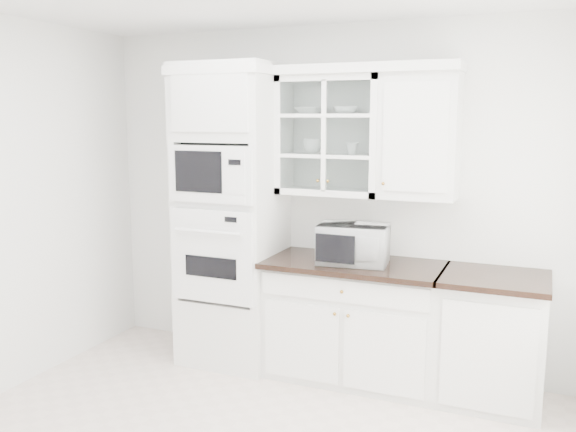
% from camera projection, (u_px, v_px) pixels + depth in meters
% --- Properties ---
extents(room_shell, '(4.00, 3.50, 2.70)m').
position_uv_depth(room_shell, '(263.00, 153.00, 3.61)').
color(room_shell, white).
rests_on(room_shell, ground).
extents(oven_column, '(0.76, 0.68, 2.40)m').
position_uv_depth(oven_column, '(232.00, 216.00, 4.89)').
color(oven_column, white).
rests_on(oven_column, ground).
extents(base_cabinet_run, '(1.32, 0.67, 0.92)m').
position_uv_depth(base_cabinet_run, '(354.00, 320.00, 4.64)').
color(base_cabinet_run, white).
rests_on(base_cabinet_run, ground).
extents(extra_base_cabinet, '(0.72, 0.67, 0.92)m').
position_uv_depth(extra_base_cabinet, '(492.00, 338.00, 4.25)').
color(extra_base_cabinet, white).
rests_on(extra_base_cabinet, ground).
extents(upper_cabinet_glass, '(0.80, 0.33, 0.90)m').
position_uv_depth(upper_cabinet_glass, '(331.00, 136.00, 4.64)').
color(upper_cabinet_glass, white).
rests_on(upper_cabinet_glass, room_shell).
extents(upper_cabinet_solid, '(0.55, 0.33, 0.90)m').
position_uv_depth(upper_cabinet_solid, '(420.00, 137.00, 4.38)').
color(upper_cabinet_solid, white).
rests_on(upper_cabinet_solid, room_shell).
extents(crown_molding, '(2.14, 0.38, 0.07)m').
position_uv_depth(crown_molding, '(318.00, 70.00, 4.58)').
color(crown_molding, white).
rests_on(crown_molding, room_shell).
extents(countertop_microwave, '(0.55, 0.47, 0.29)m').
position_uv_depth(countertop_microwave, '(354.00, 243.00, 4.50)').
color(countertop_microwave, white).
rests_on(countertop_microwave, base_cabinet_run).
extents(bowl_a, '(0.26, 0.26, 0.06)m').
position_uv_depth(bowl_a, '(311.00, 111.00, 4.68)').
color(bowl_a, white).
rests_on(bowl_a, upper_cabinet_glass).
extents(bowl_b, '(0.23, 0.23, 0.06)m').
position_uv_depth(bowl_b, '(346.00, 110.00, 4.54)').
color(bowl_b, white).
rests_on(bowl_b, upper_cabinet_glass).
extents(cup_a, '(0.15, 0.15, 0.11)m').
position_uv_depth(cup_a, '(313.00, 146.00, 4.72)').
color(cup_a, white).
rests_on(cup_a, upper_cabinet_glass).
extents(cup_b, '(0.11, 0.11, 0.09)m').
position_uv_depth(cup_b, '(352.00, 148.00, 4.59)').
color(cup_b, white).
rests_on(cup_b, upper_cabinet_glass).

